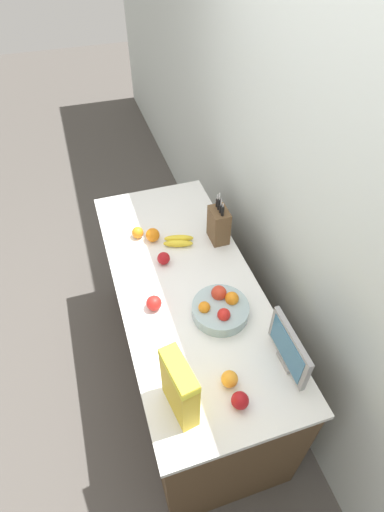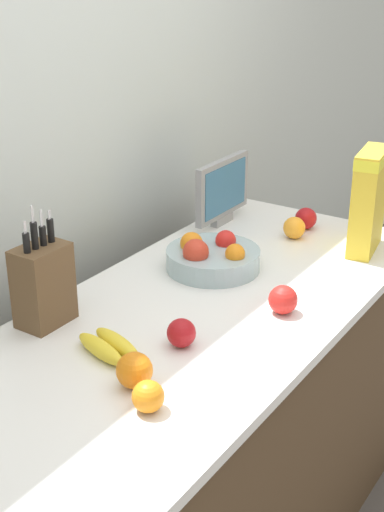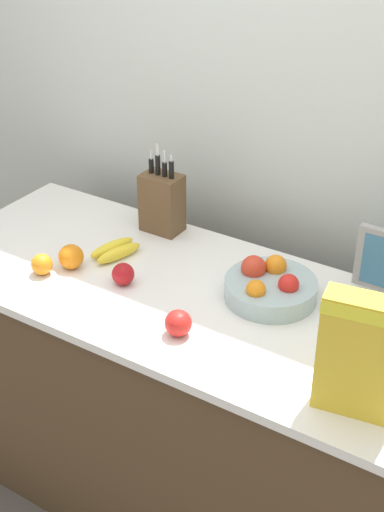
% 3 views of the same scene
% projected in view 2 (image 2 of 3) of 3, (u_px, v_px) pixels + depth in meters
% --- Properties ---
extents(wall_back, '(9.00, 0.06, 2.60)m').
position_uv_depth(wall_back, '(29.00, 146.00, 2.10)').
color(wall_back, silver).
rests_on(wall_back, ground_plane).
extents(counter, '(1.79, 0.75, 0.93)m').
position_uv_depth(counter, '(195.00, 447.00, 2.13)').
color(counter, '#4C3823').
rests_on(counter, ground_plane).
extents(knife_block, '(0.14, 0.10, 0.33)m').
position_uv_depth(knife_block, '(43.00, 284.00, 1.84)').
color(knife_block, brown).
rests_on(knife_block, counter).
extents(small_monitor, '(0.31, 0.03, 0.24)m').
position_uv_depth(small_monitor, '(223.00, 190.00, 2.51)').
color(small_monitor, gray).
rests_on(small_monitor, counter).
extents(cereal_box, '(0.22, 0.11, 0.33)m').
position_uv_depth(cereal_box, '(369.00, 197.00, 2.27)').
color(cereal_box, gold).
rests_on(cereal_box, counter).
extents(fruit_bowl, '(0.29, 0.29, 0.12)m').
position_uv_depth(fruit_bowl, '(212.00, 257.00, 2.18)').
color(fruit_bowl, '#99B2B7').
rests_on(fruit_bowl, counter).
extents(banana_bunch, '(0.13, 0.20, 0.04)m').
position_uv_depth(banana_bunch, '(109.00, 346.00, 1.73)').
color(banana_bunch, yellow).
rests_on(banana_bunch, counter).
extents(apple_near_bananas, '(0.08, 0.08, 0.08)m').
position_uv_depth(apple_near_bananas, '(283.00, 300.00, 1.92)').
color(apple_near_bananas, red).
rests_on(apple_near_bananas, counter).
extents(apple_leftmost, '(0.07, 0.07, 0.07)m').
position_uv_depth(apple_leftmost, '(181.00, 333.00, 1.76)').
color(apple_leftmost, '#A31419').
rests_on(apple_leftmost, counter).
extents(apple_rear, '(0.08, 0.08, 0.08)m').
position_uv_depth(apple_rear, '(306.00, 218.00, 2.50)').
color(apple_rear, '#A31419').
rests_on(apple_rear, counter).
extents(orange_near_bowl, '(0.08, 0.08, 0.08)m').
position_uv_depth(orange_near_bowl, '(294.00, 228.00, 2.41)').
color(orange_near_bowl, orange).
rests_on(orange_near_bowl, counter).
extents(orange_mid_left, '(0.07, 0.07, 0.07)m').
position_uv_depth(orange_mid_left, '(148.00, 396.00, 1.51)').
color(orange_mid_left, orange).
rests_on(orange_mid_left, counter).
extents(orange_mid_right, '(0.08, 0.08, 0.08)m').
position_uv_depth(orange_mid_right, '(134.00, 370.00, 1.59)').
color(orange_mid_right, orange).
rests_on(orange_mid_right, counter).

